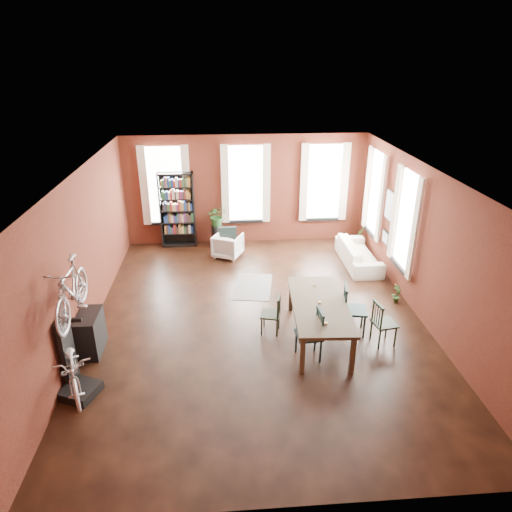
{
  "coord_description": "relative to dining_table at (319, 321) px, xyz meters",
  "views": [
    {
      "loc": [
        -0.69,
        -8.44,
        5.3
      ],
      "look_at": [
        0.0,
        0.6,
        1.23
      ],
      "focal_mm": 32.0,
      "sensor_mm": 36.0,
      "label": 1
    }
  ],
  "objects": [
    {
      "name": "bike_trainer",
      "position": [
        -4.32,
        -1.36,
        -0.32
      ],
      "size": [
        0.72,
        0.72,
        0.16
      ],
      "primitive_type": "cube",
      "rotation": [
        0.0,
        0.0,
        -0.4
      ],
      "color": "black",
      "rests_on": "ground"
    },
    {
      "name": "plant_small",
      "position": [
        2.09,
        1.27,
        -0.32
      ],
      "size": [
        0.5,
        0.51,
        0.17
      ],
      "primitive_type": "imported",
      "rotation": [
        0.0,
        0.0,
        0.77
      ],
      "color": "#2F5723",
      "rests_on": "ground"
    },
    {
      "name": "striped_rug",
      "position": [
        -1.15,
        2.29,
        -0.4
      ],
      "size": [
        1.09,
        1.53,
        0.01
      ],
      "primitive_type": "cube",
      "rotation": [
        0.0,
        0.0,
        -0.16
      ],
      "color": "black",
      "rests_on": "ground"
    },
    {
      "name": "console_table",
      "position": [
        -4.43,
        -0.1,
        -0.0
      ],
      "size": [
        0.4,
        0.8,
        0.8
      ],
      "primitive_type": "cube",
      "color": "black",
      "rests_on": "ground"
    },
    {
      "name": "plant_on_stand",
      "position": [
        -2.01,
        4.98,
        0.47
      ],
      "size": [
        0.73,
        0.77,
        0.49
      ],
      "primitive_type": "imported",
      "rotation": [
        0.0,
        0.0,
        0.34
      ],
      "color": "#265722",
      "rests_on": "plant_stand"
    },
    {
      "name": "dining_chair_d",
      "position": [
        0.77,
        0.16,
        0.12
      ],
      "size": [
        0.56,
        0.56,
        1.04
      ],
      "primitive_type": "cube",
      "rotation": [
        0.0,
        0.0,
        1.38
      ],
      "color": "#193838",
      "rests_on": "ground"
    },
    {
      "name": "dining_table",
      "position": [
        0.0,
        0.0,
        0.0
      ],
      "size": [
        1.19,
        2.4,
        0.8
      ],
      "primitive_type": "cube",
      "rotation": [
        0.0,
        0.0,
        -0.05
      ],
      "color": "#483D2B",
      "rests_on": "ground"
    },
    {
      "name": "cream_sofa",
      "position": [
        1.8,
        3.4,
        0.01
      ],
      "size": [
        0.61,
        2.08,
        0.81
      ],
      "primitive_type": "imported",
      "rotation": [
        0.0,
        0.0,
        1.57
      ],
      "color": "beige",
      "rests_on": "ground"
    },
    {
      "name": "room",
      "position": [
        -0.9,
        1.42,
        1.74
      ],
      "size": [
        9.0,
        9.04,
        3.22
      ],
      "color": "black",
      "rests_on": "ground"
    },
    {
      "name": "white_armchair",
      "position": [
        -1.73,
        4.17,
        -0.03
      ],
      "size": [
        0.93,
        0.9,
        0.74
      ],
      "primitive_type": "imported",
      "rotation": [
        0.0,
        0.0,
        2.72
      ],
      "color": "silver",
      "rests_on": "ground"
    },
    {
      "name": "dining_chair_b",
      "position": [
        -0.93,
        0.29,
        0.02
      ],
      "size": [
        0.47,
        0.47,
        0.84
      ],
      "primitive_type": "cube",
      "rotation": [
        0.0,
        0.0,
        -1.82
      ],
      "color": "black",
      "rests_on": "ground"
    },
    {
      "name": "bicycle_floor",
      "position": [
        -4.35,
        -1.38,
        0.55
      ],
      "size": [
        0.8,
        0.97,
        1.57
      ],
      "primitive_type": "imported",
      "rotation": [
        0.0,
        0.0,
        0.36
      ],
      "color": "beige",
      "rests_on": "bike_trainer"
    },
    {
      "name": "bicycle_hung",
      "position": [
        -4.3,
        -1.0,
        1.73
      ],
      "size": [
        0.47,
        1.0,
        1.66
      ],
      "primitive_type": "imported",
      "color": "#A5A8AD",
      "rests_on": "bike_wall_rack"
    },
    {
      "name": "dining_chair_c",
      "position": [
        1.25,
        -0.27,
        0.06
      ],
      "size": [
        0.49,
        0.49,
        0.91
      ],
      "primitive_type": "cube",
      "rotation": [
        0.0,
        0.0,
        1.75
      ],
      "color": "black",
      "rests_on": "ground"
    },
    {
      "name": "plant_stand",
      "position": [
        -2.0,
        4.96,
        -0.09
      ],
      "size": [
        0.38,
        0.38,
        0.63
      ],
      "primitive_type": "cube",
      "rotation": [
        0.0,
        0.0,
        0.25
      ],
      "color": "black",
      "rests_on": "ground"
    },
    {
      "name": "dining_chair_a",
      "position": [
        -0.31,
        -0.62,
        0.1
      ],
      "size": [
        0.5,
        0.5,
        1.0
      ],
      "primitive_type": "cube",
      "rotation": [
        0.0,
        0.0,
        -1.49
      ],
      "color": "#193638",
      "rests_on": "ground"
    },
    {
      "name": "plant_by_sofa",
      "position": [
        2.16,
        4.64,
        -0.26
      ],
      "size": [
        0.57,
        0.71,
        0.28
      ],
      "primitive_type": "imported",
      "rotation": [
        0.0,
        0.0,
        0.41
      ],
      "color": "#265522",
      "rests_on": "ground"
    },
    {
      "name": "bike_wall_rack",
      "position": [
        -4.55,
        -1.0,
        0.25
      ],
      "size": [
        0.16,
        0.6,
        1.3
      ],
      "primitive_type": "cube",
      "color": "black",
      "rests_on": "ground"
    },
    {
      "name": "bookshelf",
      "position": [
        -3.15,
        5.1,
        0.7
      ],
      "size": [
        1.0,
        0.32,
        2.2
      ],
      "primitive_type": "cube",
      "color": "black",
      "rests_on": "ground"
    }
  ]
}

